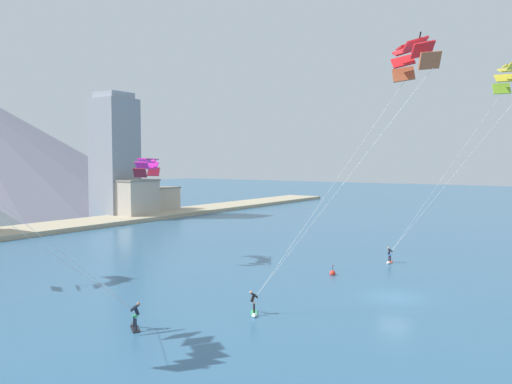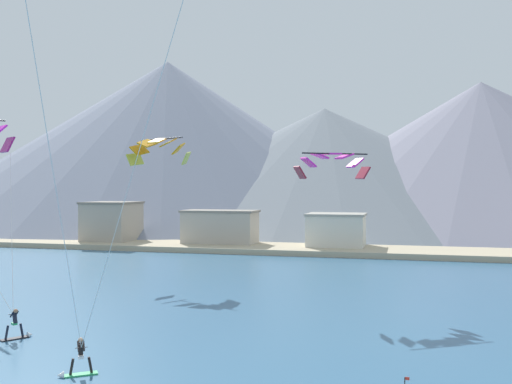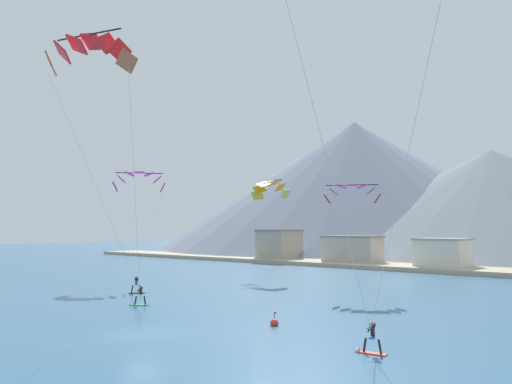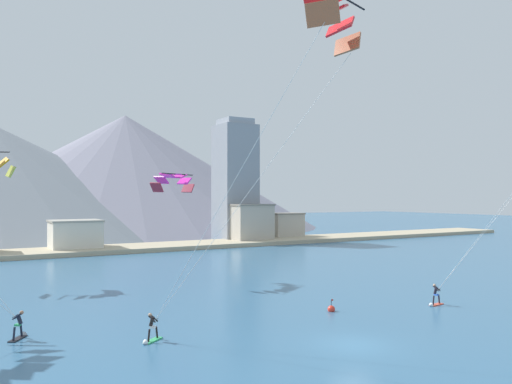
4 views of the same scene
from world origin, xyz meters
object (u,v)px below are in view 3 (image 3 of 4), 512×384
object	(u,v)px
kitesurfer_near_trail	(138,288)
race_marker_buoy	(274,323)
parafoil_kite_near_trail	(139,179)
parafoil_kite_distant_high_outer	(352,191)
kitesurfer_near_lead	(138,299)
parafoil_kite_distant_low_drift	(270,188)
parafoil_kite_near_lead	(91,53)
kitesurfer_mid_center	(368,343)

from	to	relation	value
kitesurfer_near_trail	race_marker_buoy	size ratio (longest dim) A/B	1.77
parafoil_kite_near_trail	parafoil_kite_distant_high_outer	bearing A→B (deg)	19.86
parafoil_kite_near_trail	kitesurfer_near_lead	bearing A→B (deg)	-34.89
parafoil_kite_distant_high_outer	parafoil_kite_distant_low_drift	size ratio (longest dim) A/B	0.84
parafoil_kite_near_lead	race_marker_buoy	bearing A→B (deg)	50.84
kitesurfer_near_lead	kitesurfer_near_trail	world-z (taller)	kitesurfer_near_trail
parafoil_kite_near_trail	race_marker_buoy	bearing A→B (deg)	-18.68
parafoil_kite_near_trail	parafoil_kite_near_lead	bearing A→B (deg)	-41.24
parafoil_kite_distant_low_drift	kitesurfer_near_lead	bearing A→B (deg)	-72.94
parafoil_kite_near_lead	kitesurfer_near_lead	bearing A→B (deg)	127.55
parafoil_kite_near_lead	parafoil_kite_near_trail	xyz separation A→B (m)	(-22.16, 19.42, -5.31)
kitesurfer_mid_center	parafoil_kite_distant_high_outer	size ratio (longest dim) A/B	0.32
parafoil_kite_distant_high_outer	parafoil_kite_distant_low_drift	distance (m)	18.86
kitesurfer_near_lead	kitesurfer_mid_center	world-z (taller)	kitesurfer_mid_center
parafoil_kite_near_trail	parafoil_kite_distant_high_outer	distance (m)	26.16
parafoil_kite_distant_low_drift	race_marker_buoy	distance (m)	36.62
race_marker_buoy	kitesurfer_near_lead	bearing A→B (deg)	-176.79
kitesurfer_near_lead	race_marker_buoy	bearing A→B (deg)	3.21
race_marker_buoy	parafoil_kite_distant_low_drift	bearing A→B (deg)	130.56
kitesurfer_near_lead	kitesurfer_mid_center	size ratio (longest dim) A/B	0.96
kitesurfer_near_lead	race_marker_buoy	distance (m)	14.23
kitesurfer_near_lead	parafoil_kite_near_lead	distance (m)	20.37
parafoil_kite_distant_high_outer	race_marker_buoy	world-z (taller)	parafoil_kite_distant_high_outer
kitesurfer_near_lead	kitesurfer_near_trail	bearing A→B (deg)	144.62
parafoil_kite_near_trail	parafoil_kite_distant_low_drift	bearing A→B (deg)	65.95
race_marker_buoy	parafoil_kite_near_lead	bearing A→B (deg)	-129.16
parafoil_kite_near_trail	kitesurfer_mid_center	bearing A→B (deg)	-18.26
kitesurfer_near_trail	kitesurfer_mid_center	world-z (taller)	kitesurfer_near_trail
kitesurfer_near_trail	kitesurfer_mid_center	xyz separation A→B (m)	(29.09, -6.37, -0.06)
parafoil_kite_near_lead	parafoil_kite_distant_low_drift	size ratio (longest dim) A/B	2.66
kitesurfer_near_lead	parafoil_kite_near_lead	size ratio (longest dim) A/B	0.10
kitesurfer_near_lead	parafoil_kite_distant_low_drift	distance (m)	30.62
kitesurfer_near_lead	parafoil_kite_near_lead	bearing A→B (deg)	-52.45
kitesurfer_near_lead	parafoil_kite_near_lead	xyz separation A→B (m)	(6.58, -8.56, 17.27)
kitesurfer_mid_center	kitesurfer_near_lead	bearing A→B (deg)	175.66
parafoil_kite_distant_high_outer	kitesurfer_mid_center	bearing A→B (deg)	-57.63
race_marker_buoy	kitesurfer_near_trail	bearing A→B (deg)	169.45
kitesurfer_mid_center	parafoil_kite_distant_high_outer	xyz separation A→B (m)	(-13.58, 21.42, 9.78)
kitesurfer_near_trail	parafoil_kite_near_lead	xyz separation A→B (m)	(13.15, -13.22, 17.20)
parafoil_kite_near_lead	parafoil_kite_distant_low_drift	world-z (taller)	parafoil_kite_near_lead
kitesurfer_mid_center	race_marker_buoy	size ratio (longest dim) A/B	1.75
parafoil_kite_near_lead	parafoil_kite_distant_low_drift	xyz separation A→B (m)	(-14.90, 35.67, -5.71)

